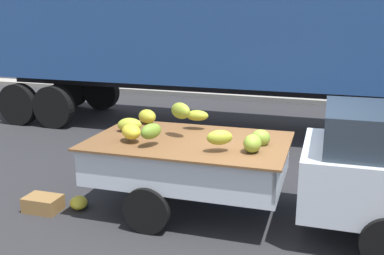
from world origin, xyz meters
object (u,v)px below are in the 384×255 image
at_px(fallen_banana_bunch_near_tailgate, 79,203).
at_px(produce_crate, 43,204).
at_px(semi_trailer, 201,26).
at_px(pickup_truck, 332,167).

relative_size(fallen_banana_bunch_near_tailgate, produce_crate, 0.69).
bearing_deg(semi_trailer, fallen_banana_bunch_near_tailgate, -93.07).
bearing_deg(produce_crate, fallen_banana_bunch_near_tailgate, 29.34).
bearing_deg(pickup_truck, produce_crate, -170.40).
bearing_deg(fallen_banana_bunch_near_tailgate, produce_crate, -150.66).
bearing_deg(semi_trailer, produce_crate, -97.58).
xyz_separation_m(pickup_truck, fallen_banana_bunch_near_tailgate, (-3.56, -0.55, -0.79)).
bearing_deg(produce_crate, semi_trailer, 83.06).
distance_m(fallen_banana_bunch_near_tailgate, produce_crate, 0.51).
distance_m(semi_trailer, fallen_banana_bunch_near_tailgate, 5.81).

